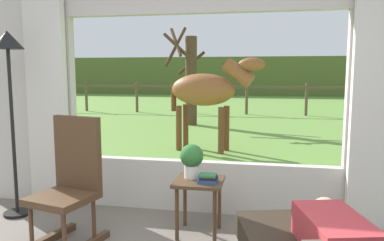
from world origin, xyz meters
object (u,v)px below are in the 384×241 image
at_px(horse, 207,91).
at_px(potted_plant, 192,159).
at_px(floor_lamp_left, 9,68).
at_px(rocking_chair, 70,183).
at_px(book_stack, 208,179).
at_px(pasture_tree, 190,77).
at_px(side_table, 199,190).

bearing_deg(horse, potted_plant, 18.29).
height_order(potted_plant, floor_lamp_left, floor_lamp_left).
xyz_separation_m(rocking_chair, potted_plant, (0.99, 0.46, 0.16)).
distance_m(rocking_chair, book_stack, 1.21).
distance_m(floor_lamp_left, pasture_tree, 7.00).
bearing_deg(rocking_chair, floor_lamp_left, 164.36).
bearing_deg(floor_lamp_left, book_stack, -4.93).
height_order(side_table, horse, horse).
relative_size(rocking_chair, potted_plant, 3.50).
distance_m(side_table, floor_lamp_left, 2.28).
relative_size(side_table, potted_plant, 1.63).
xyz_separation_m(side_table, pasture_tree, (-1.52, 7.10, 0.94)).
xyz_separation_m(rocking_chair, book_stack, (1.16, 0.33, 0.01)).
bearing_deg(side_table, book_stack, -33.37).
bearing_deg(potted_plant, pasture_tree, 101.57).
xyz_separation_m(rocking_chair, pasture_tree, (-0.45, 7.50, 0.82)).
bearing_deg(floor_lamp_left, rocking_chair, -29.42).
height_order(rocking_chair, book_stack, rocking_chair).
bearing_deg(floor_lamp_left, side_table, -3.40).
height_order(rocking_chair, floor_lamp_left, floor_lamp_left).
xyz_separation_m(floor_lamp_left, pasture_tree, (0.46, 6.99, -0.18)).
xyz_separation_m(rocking_chair, horse, (0.57, 4.07, 0.61)).
bearing_deg(horse, floor_lamp_left, -10.91).
xyz_separation_m(side_table, book_stack, (0.09, -0.06, 0.13)).
height_order(horse, pasture_tree, pasture_tree).
bearing_deg(book_stack, side_table, 146.63).
height_order(potted_plant, book_stack, potted_plant).
bearing_deg(rocking_chair, side_table, 34.05).
xyz_separation_m(book_stack, horse, (-0.59, 3.74, 0.60)).
xyz_separation_m(side_table, horse, (-0.50, 3.68, 0.73)).
distance_m(side_table, pasture_tree, 7.33).
height_order(floor_lamp_left, horse, floor_lamp_left).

